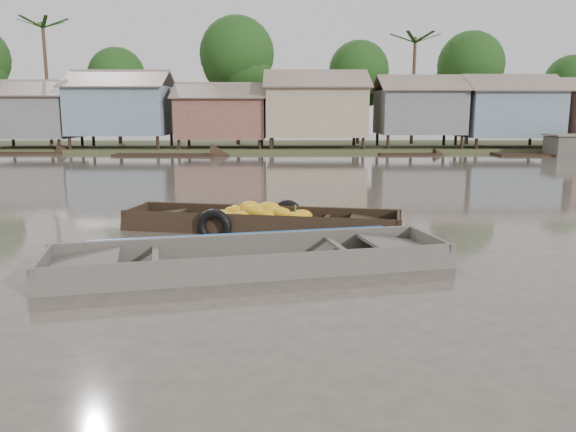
{
  "coord_description": "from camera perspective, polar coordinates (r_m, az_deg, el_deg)",
  "views": [
    {
      "loc": [
        0.22,
        -8.96,
        2.63
      ],
      "look_at": [
        0.33,
        0.89,
        0.8
      ],
      "focal_mm": 35.0,
      "sensor_mm": 36.0,
      "label": 1
    }
  ],
  "objects": [
    {
      "name": "ground",
      "position": [
        9.34,
        -2.0,
        -5.84
      ],
      "size": [
        120.0,
        120.0,
        0.0
      ],
      "primitive_type": "plane",
      "color": "#473E36",
      "rests_on": "ground"
    },
    {
      "name": "riverbank",
      "position": [
        40.92,
        3.34,
        11.15
      ],
      "size": [
        120.0,
        12.47,
        10.22
      ],
      "color": "#384723",
      "rests_on": "ground"
    },
    {
      "name": "banana_boat",
      "position": [
        12.75,
        -3.09,
        -0.5
      ],
      "size": [
        6.39,
        2.68,
        0.85
      ],
      "rotation": [
        0.0,
        0.0,
        -0.2
      ],
      "color": "black",
      "rests_on": "ground"
    },
    {
      "name": "viewer_boat",
      "position": [
        9.71,
        -3.73,
        -4.93
      ],
      "size": [
        7.04,
        3.23,
        0.55
      ],
      "rotation": [
        0.0,
        0.0,
        0.22
      ],
      "color": "#46413C",
      "rests_on": "ground"
    },
    {
      "name": "distant_boats",
      "position": [
        35.79,
        20.15,
        6.04
      ],
      "size": [
        46.43,
        16.12,
        1.38
      ],
      "color": "black",
      "rests_on": "ground"
    }
  ]
}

